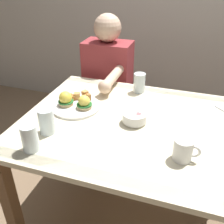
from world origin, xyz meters
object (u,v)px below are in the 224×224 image
Objects in this scene: dining_table at (139,141)px; diner_person at (107,83)px; water_glass_near at (47,123)px; fruit_bowl at (135,118)px; water_glass_far at (139,84)px; coffee_mug at (184,149)px; eggs_benedict_plate at (75,103)px; water_glass_extra at (30,139)px.

dining_table is 1.05× the size of diner_person.
water_glass_near is 0.11× the size of diner_person.
water_glass_far is at bearing 99.63° from fruit_bowl.
diner_person reaches higher than dining_table.
fruit_bowl is 0.36m from water_glass_far.
diner_person is at bearing 122.82° from dining_table.
fruit_bowl is 0.71m from diner_person.
eggs_benedict_plate is at bearing 157.00° from coffee_mug.
water_glass_extra reaches higher than dining_table.
diner_person is at bearing 89.28° from water_glass_extra.
coffee_mug is 0.62m from water_glass_near.
coffee_mug is 0.64m from water_glass_far.
dining_table is at bearing -57.18° from diner_person.
water_glass_far is at bearing 119.42° from coffee_mug.
coffee_mug reaches higher than eggs_benedict_plate.
water_glass_far is (-0.31, 0.56, 0.00)m from coffee_mug.
eggs_benedict_plate reaches higher than fruit_bowl.
dining_table is 0.55m from water_glass_extra.
water_glass_extra reaches higher than eggs_benedict_plate.
water_glass_far reaches higher than coffee_mug.
water_glass_near is at bearing -90.91° from diner_person.
water_glass_extra is at bearing -89.64° from water_glass_near.
water_glass_near is (-0.62, -0.00, 0.00)m from coffee_mug.
dining_table is at bearing -7.55° from eggs_benedict_plate.
water_glass_far is 0.97× the size of water_glass_extra.
water_glass_extra is at bearing -139.05° from dining_table.
water_glass_far reaches higher than fruit_bowl.
eggs_benedict_plate is 0.35m from fruit_bowl.
water_glass_extra is 0.96m from diner_person.
coffee_mug is (0.22, -0.20, 0.16)m from dining_table.
diner_person reaches higher than eggs_benedict_plate.
eggs_benedict_plate is (-0.38, 0.05, 0.13)m from dining_table.
diner_person is (0.01, 0.81, -0.14)m from water_glass_near.
fruit_bowl is (-0.03, -0.00, 0.14)m from dining_table.
diner_person is (-0.01, 0.55, -0.12)m from eggs_benedict_plate.
water_glass_extra is at bearing -93.08° from eggs_benedict_plate.
coffee_mug is at bearing 0.45° from water_glass_near.
coffee_mug is (0.60, -0.26, 0.02)m from eggs_benedict_plate.
coffee_mug is 0.64m from water_glass_extra.
fruit_bowl is at bearing 141.24° from coffee_mug.
eggs_benedict_plate is at bearing -89.02° from diner_person.
water_glass_far is (0.29, 0.30, 0.03)m from eggs_benedict_plate.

